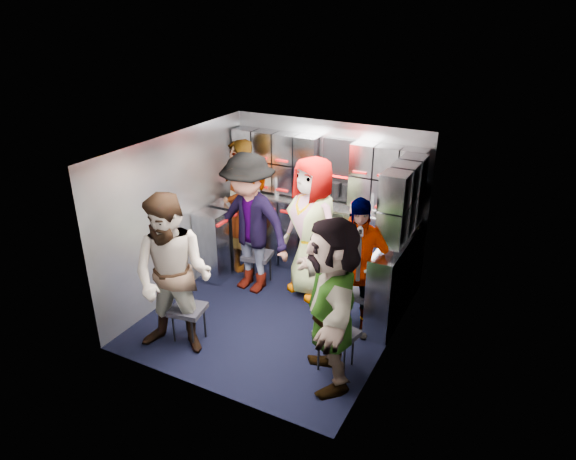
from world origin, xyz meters
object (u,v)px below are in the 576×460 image
at_px(attendant_arc_b, 249,224).
at_px(attendant_arc_e, 331,303).
at_px(attendant_arc_d, 355,268).
at_px(jump_seat_mid_right, 359,293).
at_px(attendant_arc_a, 173,277).
at_px(jump_seat_near_left, 188,311).
at_px(jump_seat_mid_left, 257,257).
at_px(attendant_arc_c, 313,228).
at_px(jump_seat_near_right, 337,335).
at_px(attendant_standing, 240,206).
at_px(jump_seat_center, 317,260).

relative_size(attendant_arc_b, attendant_arc_e, 1.05).
bearing_deg(attendant_arc_e, attendant_arc_d, 152.91).
distance_m(jump_seat_mid_right, attendant_arc_a, 2.14).
distance_m(attendant_arc_b, attendant_arc_e, 2.02).
relative_size(jump_seat_near_left, attendant_arc_e, 0.24).
relative_size(jump_seat_mid_left, attendant_arc_c, 0.23).
xyz_separation_m(jump_seat_near_right, attendant_standing, (-2.08, 1.47, 0.53)).
height_order(jump_seat_mid_left, attendant_arc_b, attendant_arc_b).
distance_m(attendant_standing, attendant_arc_a, 2.01).
height_order(jump_seat_center, jump_seat_mid_right, jump_seat_mid_right).
height_order(jump_seat_mid_left, attendant_arc_a, attendant_arc_a).
height_order(jump_seat_mid_right, attendant_arc_c, attendant_arc_c).
distance_m(jump_seat_mid_left, attendant_arc_d, 1.69).
height_order(attendant_arc_c, attendant_arc_e, attendant_arc_c).
xyz_separation_m(attendant_arc_a, attendant_arc_e, (1.65, 0.31, -0.02)).
bearing_deg(attendant_arc_a, attendant_arc_c, 52.24).
height_order(attendant_standing, attendant_arc_a, attendant_standing).
xyz_separation_m(attendant_standing, attendant_arc_a, (0.43, -1.96, -0.03)).
xyz_separation_m(jump_seat_near_left, attendant_standing, (-0.43, 1.78, 0.55)).
distance_m(attendant_standing, attendant_arc_d, 2.15).
bearing_deg(jump_seat_near_right, attendant_arc_d, 96.70).
height_order(attendant_standing, attendant_arc_d, attendant_standing).
height_order(jump_seat_mid_right, attendant_arc_b, attendant_arc_b).
bearing_deg(attendant_standing, jump_seat_mid_left, 14.57).
bearing_deg(jump_seat_near_left, attendant_arc_a, -90.00).
xyz_separation_m(jump_seat_near_right, attendant_arc_c, (-0.88, 1.29, 0.52)).
xyz_separation_m(jump_seat_near_left, jump_seat_mid_left, (0.02, 1.49, 0.00)).
xyz_separation_m(jump_seat_mid_right, attendant_arc_c, (-0.80, 0.41, 0.51)).
distance_m(attendant_arc_b, attendant_arc_c, 0.81).
xyz_separation_m(jump_seat_mid_left, attendant_arc_e, (1.64, -1.36, 0.51)).
height_order(jump_seat_near_left, jump_seat_near_right, jump_seat_near_right).
distance_m(jump_seat_mid_left, jump_seat_near_right, 2.02).
bearing_deg(jump_seat_mid_right, attendant_arc_b, 175.58).
xyz_separation_m(jump_seat_mid_left, attendant_arc_b, (-0.00, -0.18, 0.55)).
distance_m(jump_seat_near_right, attendant_arc_e, 0.52).
bearing_deg(attendant_arc_b, attendant_arc_e, -29.56).
distance_m(jump_seat_near_right, attendant_arc_c, 1.64).
bearing_deg(jump_seat_center, attendant_arc_b, -148.10).
bearing_deg(jump_seat_mid_left, attendant_arc_c, 8.30).
relative_size(attendant_arc_a, attendant_arc_d, 1.09).
bearing_deg(attendant_arc_a, jump_seat_mid_right, 26.74).
height_order(jump_seat_near_right, attendant_arc_b, attendant_arc_b).
bearing_deg(attendant_arc_a, attendant_arc_e, -3.58).
bearing_deg(jump_seat_center, jump_seat_near_left, -113.48).
relative_size(jump_seat_near_left, attendant_arc_d, 0.26).
bearing_deg(attendant_standing, jump_seat_mid_right, 31.66).
height_order(jump_seat_mid_right, jump_seat_near_right, jump_seat_mid_right).
bearing_deg(attendant_standing, jump_seat_center, 47.96).
distance_m(jump_seat_near_right, attendant_arc_d, 0.82).
height_order(attendant_arc_b, attendant_arc_e, attendant_arc_b).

